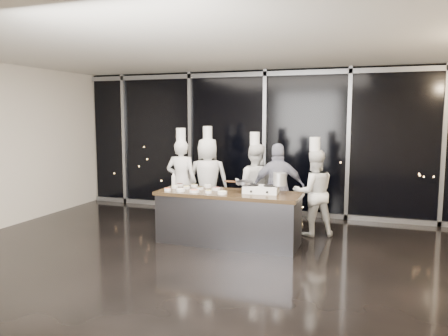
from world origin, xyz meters
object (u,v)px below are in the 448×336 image
(chef_center, at_px, (254,185))
(chef_right, at_px, (314,192))
(chef_left, at_px, (208,179))
(guest, at_px, (278,188))
(frying_pan, at_px, (244,182))
(chef_far_left, at_px, (181,181))
(demo_counter, at_px, (228,218))
(stock_pot, at_px, (280,179))
(stove, at_px, (261,189))

(chef_center, height_order, chef_right, chef_center)
(chef_left, xyz_separation_m, guest, (1.58, -0.42, -0.04))
(frying_pan, xyz_separation_m, chef_right, (1.05, 0.94, -0.26))
(chef_left, distance_m, chef_center, 1.07)
(chef_far_left, bearing_deg, demo_counter, 136.02)
(stock_pot, bearing_deg, frying_pan, -176.07)
(frying_pan, xyz_separation_m, chef_center, (-0.13, 1.13, -0.23))
(chef_far_left, bearing_deg, stock_pot, 150.88)
(chef_far_left, relative_size, guest, 1.15)
(chef_center, bearing_deg, stock_pot, 119.27)
(frying_pan, relative_size, chef_right, 0.29)
(stove, xyz_separation_m, guest, (0.11, 0.87, -0.12))
(chef_center, distance_m, guest, 0.59)
(guest, bearing_deg, chef_center, -40.95)
(demo_counter, distance_m, stock_pot, 1.11)
(chef_far_left, bearing_deg, stove, 147.02)
(guest, distance_m, chef_right, 0.65)
(demo_counter, xyz_separation_m, chef_left, (-0.93, 1.39, 0.43))
(frying_pan, height_order, chef_far_left, chef_far_left)
(chef_far_left, height_order, chef_right, chef_far_left)
(frying_pan, bearing_deg, chef_far_left, 145.36)
(demo_counter, height_order, guest, guest)
(chef_far_left, xyz_separation_m, chef_right, (2.66, -0.01, -0.08))
(chef_far_left, height_order, chef_left, chef_left)
(demo_counter, relative_size, guest, 1.46)
(stock_pot, xyz_separation_m, guest, (-0.20, 0.84, -0.30))
(chef_center, bearing_deg, chef_left, -14.25)
(demo_counter, distance_m, chef_left, 1.72)
(stock_pot, relative_size, chef_far_left, 0.11)
(stove, relative_size, frying_pan, 1.15)
(chef_left, bearing_deg, stock_pot, 124.65)
(demo_counter, bearing_deg, chef_left, 123.69)
(stove, bearing_deg, guest, 78.64)
(demo_counter, distance_m, frying_pan, 0.67)
(frying_pan, bearing_deg, guest, 61.17)
(frying_pan, bearing_deg, chef_right, 37.39)
(stove, relative_size, chef_center, 0.32)
(stove, xyz_separation_m, chef_center, (-0.42, 1.12, -0.13))
(stock_pot, relative_size, guest, 0.13)
(demo_counter, bearing_deg, stock_pot, 8.00)
(stove, distance_m, stock_pot, 0.36)
(demo_counter, distance_m, chef_far_left, 1.75)
(frying_pan, height_order, chef_center, chef_center)
(chef_center, distance_m, chef_right, 1.20)
(demo_counter, height_order, frying_pan, frying_pan)
(frying_pan, height_order, stock_pot, stock_pot)
(stock_pot, distance_m, chef_center, 1.35)
(guest, bearing_deg, stove, 66.88)
(chef_far_left, relative_size, chef_left, 0.98)
(chef_right, bearing_deg, chef_far_left, -24.65)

